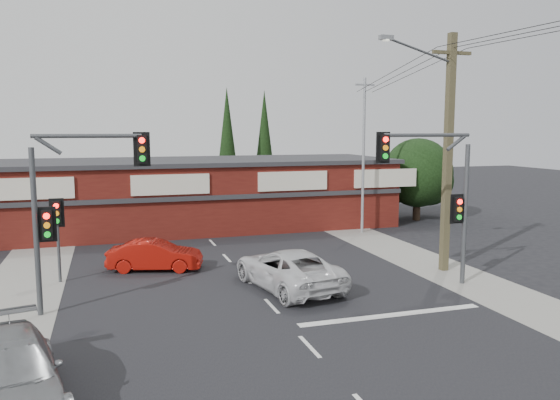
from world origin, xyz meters
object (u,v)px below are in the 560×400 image
object	(u,v)px
shop_building	(180,193)
white_suv	(288,269)
silver_suv	(7,376)
utility_pole	(446,145)
red_sedan	(155,255)

from	to	relation	value
shop_building	white_suv	bearing A→B (deg)	-81.27
silver_suv	utility_pole	size ratio (longest dim) A/B	0.53
red_sedan	utility_pole	bearing A→B (deg)	-92.72
white_suv	shop_building	bearing A→B (deg)	-91.87
white_suv	silver_suv	world-z (taller)	silver_suv
red_sedan	shop_building	distance (m)	10.57
white_suv	silver_suv	distance (m)	11.10
silver_suv	shop_building	world-z (taller)	shop_building
white_suv	shop_building	distance (m)	14.71
silver_suv	red_sedan	size ratio (longest dim) A/B	1.33
silver_suv	utility_pole	xyz separation A→B (m)	(15.82, 7.39, 4.62)
shop_building	silver_suv	bearing A→B (deg)	-106.81
white_suv	silver_suv	size ratio (longest dim) A/B	1.02
silver_suv	utility_pole	world-z (taller)	utility_pole
red_sedan	shop_building	bearing A→B (deg)	1.91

